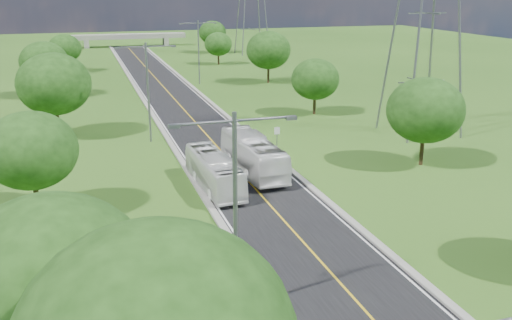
% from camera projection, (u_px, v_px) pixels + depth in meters
% --- Properties ---
extents(ground, '(260.00, 260.00, 0.00)m').
position_uv_depth(ground, '(183.00, 109.00, 73.68)').
color(ground, '#2A5116').
rests_on(ground, ground).
extents(road, '(8.00, 150.00, 0.06)m').
position_uv_depth(road, '(175.00, 100.00, 79.15)').
color(road, black).
rests_on(road, ground).
extents(curb_left, '(0.50, 150.00, 0.22)m').
position_uv_depth(curb_left, '(144.00, 101.00, 77.92)').
color(curb_left, gray).
rests_on(curb_left, ground).
extents(curb_right, '(0.50, 150.00, 0.22)m').
position_uv_depth(curb_right, '(205.00, 98.00, 80.33)').
color(curb_right, gray).
rests_on(curb_right, ground).
extents(speed_limit_sign, '(0.55, 0.09, 2.40)m').
position_uv_depth(speed_limit_sign, '(277.00, 135.00, 54.60)').
color(speed_limit_sign, slate).
rests_on(speed_limit_sign, ground).
extents(overpass, '(30.00, 3.00, 3.20)m').
position_uv_depth(overpass, '(126.00, 37.00, 145.95)').
color(overpass, gray).
rests_on(overpass, ground).
extents(streetlight_near_left, '(5.90, 0.25, 10.00)m').
position_uv_depth(streetlight_near_left, '(235.00, 198.00, 26.43)').
color(streetlight_near_left, slate).
rests_on(streetlight_near_left, ground).
extents(streetlight_mid_left, '(5.90, 0.25, 10.00)m').
position_uv_depth(streetlight_mid_left, '(148.00, 84.00, 56.54)').
color(streetlight_mid_left, slate).
rests_on(streetlight_mid_left, ground).
extents(streetlight_far_right, '(5.90, 0.25, 10.00)m').
position_uv_depth(streetlight_far_right, '(199.00, 47.00, 90.05)').
color(streetlight_far_right, slate).
rests_on(streetlight_far_right, ground).
extents(tree_la, '(7.14, 7.14, 8.30)m').
position_uv_depth(tree_la, '(52.00, 276.00, 20.72)').
color(tree_la, black).
rests_on(tree_la, ground).
extents(tree_lb, '(6.30, 6.30, 7.33)m').
position_uv_depth(tree_lb, '(31.00, 150.00, 38.58)').
color(tree_lb, black).
rests_on(tree_lb, ground).
extents(tree_lc, '(7.56, 7.56, 8.79)m').
position_uv_depth(tree_lc, '(54.00, 84.00, 58.66)').
color(tree_lc, black).
rests_on(tree_lc, ground).
extents(tree_ld, '(6.72, 6.72, 7.82)m').
position_uv_depth(tree_ld, '(44.00, 62.00, 80.17)').
color(tree_ld, black).
rests_on(tree_ld, ground).
extents(tree_le, '(5.88, 5.88, 6.84)m').
position_uv_depth(tree_le, '(65.00, 48.00, 102.96)').
color(tree_le, black).
rests_on(tree_le, ground).
extents(tree_rb, '(6.72, 6.72, 7.82)m').
position_uv_depth(tree_rb, '(425.00, 110.00, 49.39)').
color(tree_rb, black).
rests_on(tree_rb, ground).
extents(tree_rc, '(5.88, 5.88, 6.84)m').
position_uv_depth(tree_rc, '(315.00, 79.00, 69.36)').
color(tree_rc, black).
rests_on(tree_rc, ground).
extents(tree_rd, '(7.14, 7.14, 8.30)m').
position_uv_depth(tree_rd, '(268.00, 50.00, 91.54)').
color(tree_rd, black).
rests_on(tree_rd, ground).
extents(tree_re, '(5.46, 5.46, 6.35)m').
position_uv_depth(tree_re, '(218.00, 44.00, 113.10)').
color(tree_re, black).
rests_on(tree_re, ground).
extents(tree_rf, '(6.30, 6.30, 7.33)m').
position_uv_depth(tree_rf, '(213.00, 33.00, 132.15)').
color(tree_rf, black).
rests_on(tree_rf, ground).
extents(bus_outbound, '(2.92, 11.18, 3.09)m').
position_uv_depth(bus_outbound, '(253.00, 154.00, 48.32)').
color(bus_outbound, white).
rests_on(bus_outbound, road).
extents(bus_inbound, '(2.76, 9.89, 2.73)m').
position_uv_depth(bus_inbound, '(214.00, 171.00, 44.59)').
color(bus_inbound, white).
rests_on(bus_inbound, road).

